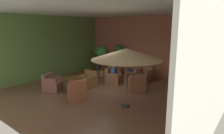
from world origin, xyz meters
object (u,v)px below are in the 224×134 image
iced_drink_cup (135,71)px  open_laptop (131,71)px  cafe_table_front_right (72,81)px  potted_tree_mid_right (201,72)px  armchair_front_left_south (144,75)px  armchair_front_left_east (137,85)px  potted_tree_left_corner (118,54)px  armchair_front_left_north (113,77)px  armchair_front_right_south (77,92)px  potted_tree_right_corner (99,55)px  patron_blue_shirt (114,71)px  potted_tree_mid_left (102,55)px  cafe_table_front_left (133,75)px  patio_umbrella_tall_red (126,54)px  armchair_front_right_east (53,84)px  armchair_front_right_north (88,81)px

iced_drink_cup → open_laptop: open_laptop is taller
cafe_table_front_right → potted_tree_mid_right: (4.91, 3.09, 0.60)m
armchair_front_left_south → potted_tree_mid_right: size_ratio=0.49×
armchair_front_left_east → potted_tree_left_corner: potted_tree_left_corner is taller
armchair_front_left_north → cafe_table_front_right: size_ratio=1.32×
armchair_front_left_north → armchair_front_left_south: size_ratio=1.15×
armchair_front_right_south → iced_drink_cup: bearing=78.0°
potted_tree_right_corner → patron_blue_shirt: size_ratio=2.58×
armchair_front_left_south → potted_tree_mid_left: potted_tree_mid_left is taller
armchair_front_left_east → potted_tree_mid_right: 2.91m
armchair_front_left_north → iced_drink_cup: size_ratio=9.33×
cafe_table_front_right → potted_tree_right_corner: potted_tree_right_corner is taller
cafe_table_front_left → potted_tree_mid_left: (-2.48, 0.32, 0.87)m
cafe_table_front_left → cafe_table_front_right: 3.21m
iced_drink_cup → armchair_front_left_east: bearing=-53.9°
cafe_table_front_right → potted_tree_mid_left: (-0.88, 3.11, 0.86)m
potted_tree_mid_right → cafe_table_front_left: bearing=-174.7°
armchair_front_left_south → patio_umbrella_tall_red: 4.33m
potted_tree_left_corner → potted_tree_right_corner: bearing=-170.7°
armchair_front_left_east → armchair_front_right_east: (-3.31, -2.43, 0.00)m
potted_tree_left_corner → armchair_front_left_south: bearing=-14.5°
armchair_front_left_south → armchair_front_right_north: 3.33m
armchair_front_right_east → armchair_front_left_east: bearing=36.3°
potted_tree_mid_left → patio_umbrella_tall_red: bearing=-37.8°
armchair_front_left_east → armchair_front_right_north: 2.57m
patio_umbrella_tall_red → open_laptop: (-1.46, 2.66, -1.31)m
armchair_front_left_south → armchair_front_right_north: bearing=-121.9°
cafe_table_front_right → patron_blue_shirt: size_ratio=1.22×
potted_tree_left_corner → armchair_front_right_east: bearing=-94.0°
armchair_front_right_south → potted_tree_mid_right: size_ratio=0.55×
armchair_front_left_east → potted_tree_mid_left: 3.59m
armchair_front_left_south → cafe_table_front_right: bearing=-113.8°
cafe_table_front_left → cafe_table_front_right: size_ratio=0.90×
armchair_front_left_north → iced_drink_cup: armchair_front_left_north is taller
armchair_front_left_south → potted_tree_right_corner: 3.99m
armchair_front_left_north → cafe_table_front_left: bearing=19.7°
cafe_table_front_left → armchair_front_left_north: (-1.06, -0.38, -0.21)m
armchair_front_left_south → armchair_front_right_north: (-1.76, -2.83, -0.01)m
armchair_front_right_east → potted_tree_right_corner: (-1.22, 4.69, 0.84)m
cafe_table_front_left → patio_umbrella_tall_red: patio_umbrella_tall_red is taller
potted_tree_mid_right → iced_drink_cup: (-3.26, -0.16, -0.38)m
armchair_front_right_south → open_laptop: bearing=80.1°
potted_tree_left_corner → armchair_front_left_north: bearing=-61.0°
open_laptop → potted_tree_mid_left: bearing=172.2°
armchair_front_right_east → armchair_front_right_south: bearing=-2.4°
armchair_front_left_east → patron_blue_shirt: bearing=165.6°
potted_tree_right_corner → iced_drink_cup: potted_tree_right_corner is taller
potted_tree_right_corner → open_laptop: 3.97m
open_laptop → armchair_front_left_south: bearing=79.1°
patio_umbrella_tall_red → iced_drink_cup: bearing=115.1°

